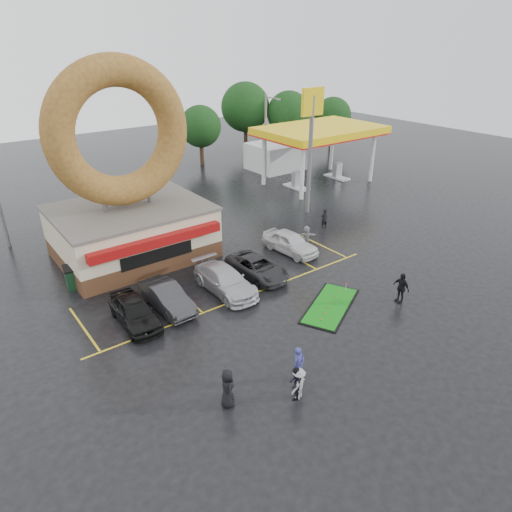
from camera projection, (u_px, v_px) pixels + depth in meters
ground at (281, 322)px, 25.42m from camera, size 120.00×120.00×0.00m
donut_shop at (128, 196)px, 31.17m from camera, size 10.20×8.70×13.50m
gas_station at (300, 143)px, 49.61m from camera, size 12.30×13.65×5.90m
shell_sign at (311, 128)px, 37.80m from camera, size 2.20×0.36×10.60m
streetlight_mid at (167, 155)px, 40.51m from camera, size 0.40×2.21×9.00m
streetlight_right at (266, 136)px, 47.68m from camera, size 0.40×2.21×9.00m
tree_far_a at (289, 113)px, 58.69m from camera, size 5.60×5.60×8.00m
tree_far_b at (333, 116)px, 60.77m from camera, size 4.90×4.90×7.00m
tree_far_c at (245, 107)px, 59.13m from camera, size 6.30×6.30×9.00m
tree_far_d at (200, 127)px, 53.96m from camera, size 4.90×4.90×7.00m
car_black at (135, 311)px, 25.01m from camera, size 1.96×4.53×1.52m
car_dgrey at (167, 297)px, 26.41m from camera, size 1.76×4.55×1.48m
car_silver at (225, 280)px, 28.16m from camera, size 2.13×5.23×1.52m
car_grey at (257, 267)px, 29.92m from camera, size 2.54×4.90×1.32m
car_white at (290, 242)px, 33.22m from camera, size 2.26×4.72×1.56m
person_blue at (299, 364)px, 20.83m from camera, size 0.70×0.51×1.78m
person_blackjkt at (295, 384)px, 19.81m from camera, size 0.98×0.93×1.61m
person_hoodie at (299, 384)px, 19.83m from camera, size 1.15×0.88×1.57m
person_bystander at (228, 388)px, 19.38m from camera, size 0.81×1.03×1.85m
person_cameraman at (401, 288)px, 26.97m from camera, size 0.49×1.12×1.89m
person_walker_near at (306, 237)px, 33.97m from camera, size 1.58×1.27×1.68m
person_walker_far at (324, 219)px, 37.33m from camera, size 0.65×0.47×1.65m
dumpster at (81, 276)px, 28.91m from camera, size 1.95×1.44×1.30m
putting_green at (330, 306)px, 26.87m from camera, size 5.48×4.26×0.63m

